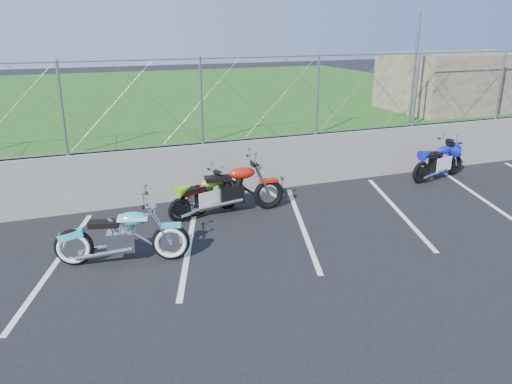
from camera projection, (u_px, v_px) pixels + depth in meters
name	position (u px, v px, depth m)	size (l,w,h in m)	color
ground	(204.00, 264.00, 8.73)	(90.00, 90.00, 0.00)	black
retaining_wall	(162.00, 175.00, 11.61)	(30.00, 0.22, 1.30)	slate
grass_field	(115.00, 110.00, 20.45)	(30.00, 20.00, 1.30)	#1A4B14
stone_building	(464.00, 81.00, 16.49)	(5.00, 3.00, 1.80)	brown
chain_link_fence	(158.00, 104.00, 11.09)	(28.00, 0.03, 2.00)	gray
sign_pole	(415.00, 69.00, 13.75)	(0.08, 0.08, 3.00)	gray
parking_lines	(248.00, 232.00, 10.02)	(18.29, 4.31, 0.01)	silver
cruiser_turquoise	(124.00, 238.00, 8.64)	(2.28, 0.79, 1.15)	black
naked_orange	(234.00, 191.00, 10.95)	(2.37, 0.81, 1.18)	black
sportbike_green	(206.00, 198.00, 10.84)	(1.75, 0.73, 0.93)	black
sportbike_blue	(439.00, 163.00, 13.39)	(1.95, 0.69, 1.02)	black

